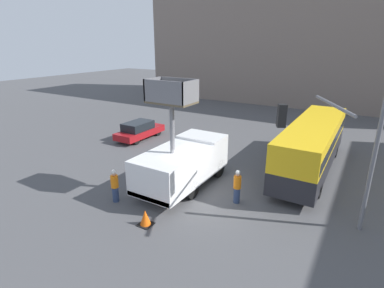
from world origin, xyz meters
The scene contains 9 objects.
ground_plane centered at (0.00, 0.00, 0.00)m, with size 120.00×120.00×0.00m, color #4C4C4F.
building_backdrop_far centered at (0.00, 30.08, 8.57)m, with size 44.00×10.00×17.14m.
utility_truck centered at (-1.24, 0.55, 1.49)m, with size 2.59×6.19×6.03m.
city_bus centered at (4.43, 6.47, 1.84)m, with size 2.42×10.94×3.12m.
traffic_light_pole centered at (6.28, 0.36, 3.92)m, with size 3.66×3.42×5.72m.
road_worker_near_truck centered at (-3.22, -2.70, 0.86)m, with size 0.38×0.38×1.74m.
road_worker_directing centered at (2.08, 0.36, 0.88)m, with size 0.38×0.38×1.78m.
traffic_cone_near_truck centered at (-0.60, -3.54, 0.34)m, with size 0.63×0.63×0.72m.
parked_car_curbside centered at (-9.10, 6.03, 0.74)m, with size 1.81×4.52×1.47m.
Camera 1 is at (7.07, -12.26, 7.68)m, focal length 28.00 mm.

